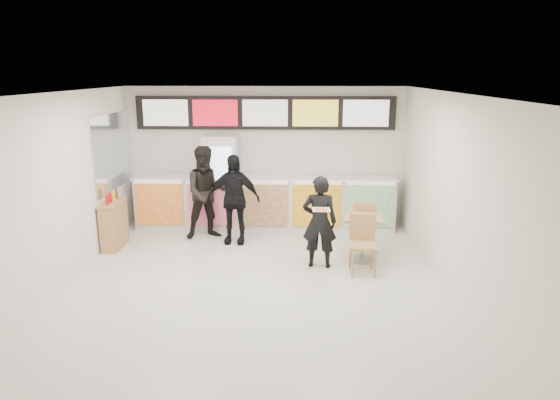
{
  "coord_description": "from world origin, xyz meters",
  "views": [
    {
      "loc": [
        0.66,
        -7.28,
        3.3
      ],
      "look_at": [
        0.38,
        1.2,
        1.11
      ],
      "focal_mm": 32.0,
      "sensor_mm": 36.0,
      "label": 1
    }
  ],
  "objects_px": {
    "service_counter": "(265,202)",
    "cafe_table": "(363,230)",
    "condiment_ledge": "(114,224)",
    "customer_mid": "(233,199)",
    "drinks_fridge": "(221,182)",
    "customer_left": "(207,193)",
    "customer_main": "(319,222)"
  },
  "relations": [
    {
      "from": "customer_main",
      "to": "drinks_fridge",
      "type": "bearing_deg",
      "value": -41.9
    },
    {
      "from": "drinks_fridge",
      "to": "condiment_ledge",
      "type": "xyz_separation_m",
      "value": [
        -1.89,
        -1.37,
        -0.54
      ]
    },
    {
      "from": "customer_mid",
      "to": "condiment_ledge",
      "type": "relative_size",
      "value": 1.64
    },
    {
      "from": "drinks_fridge",
      "to": "cafe_table",
      "type": "height_order",
      "value": "drinks_fridge"
    },
    {
      "from": "drinks_fridge",
      "to": "cafe_table",
      "type": "bearing_deg",
      "value": -34.25
    },
    {
      "from": "drinks_fridge",
      "to": "condiment_ledge",
      "type": "bearing_deg",
      "value": -143.98
    },
    {
      "from": "customer_main",
      "to": "condiment_ledge",
      "type": "xyz_separation_m",
      "value": [
        -3.89,
        0.84,
        -0.34
      ]
    },
    {
      "from": "cafe_table",
      "to": "condiment_ledge",
      "type": "height_order",
      "value": "condiment_ledge"
    },
    {
      "from": "customer_left",
      "to": "service_counter",
      "type": "bearing_deg",
      "value": 11.05
    },
    {
      "from": "customer_mid",
      "to": "cafe_table",
      "type": "xyz_separation_m",
      "value": [
        2.42,
        -0.9,
        -0.32
      ]
    },
    {
      "from": "customer_main",
      "to": "cafe_table",
      "type": "relative_size",
      "value": 0.95
    },
    {
      "from": "drinks_fridge",
      "to": "customer_mid",
      "type": "xyz_separation_m",
      "value": [
        0.38,
        -1.0,
        -0.12
      ]
    },
    {
      "from": "customer_main",
      "to": "customer_mid",
      "type": "relative_size",
      "value": 0.91
    },
    {
      "from": "drinks_fridge",
      "to": "cafe_table",
      "type": "distance_m",
      "value": 3.41
    },
    {
      "from": "service_counter",
      "to": "cafe_table",
      "type": "bearing_deg",
      "value": -45.4
    },
    {
      "from": "customer_left",
      "to": "customer_mid",
      "type": "xyz_separation_m",
      "value": [
        0.57,
        -0.3,
        -0.06
      ]
    },
    {
      "from": "service_counter",
      "to": "customer_main",
      "type": "relative_size",
      "value": 3.44
    },
    {
      "from": "service_counter",
      "to": "drinks_fridge",
      "type": "xyz_separation_m",
      "value": [
        -0.93,
        0.02,
        0.43
      ]
    },
    {
      "from": "customer_mid",
      "to": "service_counter",
      "type": "bearing_deg",
      "value": 64.79
    },
    {
      "from": "customer_main",
      "to": "condiment_ledge",
      "type": "height_order",
      "value": "customer_main"
    },
    {
      "from": "service_counter",
      "to": "drinks_fridge",
      "type": "bearing_deg",
      "value": 179.01
    },
    {
      "from": "service_counter",
      "to": "customer_mid",
      "type": "distance_m",
      "value": 1.17
    },
    {
      "from": "service_counter",
      "to": "customer_mid",
      "type": "xyz_separation_m",
      "value": [
        -0.55,
        -0.98,
        0.31
      ]
    },
    {
      "from": "drinks_fridge",
      "to": "customer_main",
      "type": "height_order",
      "value": "drinks_fridge"
    },
    {
      "from": "drinks_fridge",
      "to": "customer_left",
      "type": "bearing_deg",
      "value": -104.93
    },
    {
      "from": "customer_left",
      "to": "cafe_table",
      "type": "distance_m",
      "value": 3.24
    },
    {
      "from": "service_counter",
      "to": "customer_left",
      "type": "distance_m",
      "value": 1.37
    },
    {
      "from": "customer_mid",
      "to": "drinks_fridge",
      "type": "bearing_deg",
      "value": 115.0
    },
    {
      "from": "condiment_ledge",
      "to": "customer_mid",
      "type": "bearing_deg",
      "value": 9.27
    },
    {
      "from": "customer_main",
      "to": "customer_left",
      "type": "xyz_separation_m",
      "value": [
        -2.19,
        1.51,
        0.13
      ]
    },
    {
      "from": "service_counter",
      "to": "cafe_table",
      "type": "height_order",
      "value": "service_counter"
    },
    {
      "from": "cafe_table",
      "to": "customer_mid",
      "type": "bearing_deg",
      "value": 166.25
    }
  ]
}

